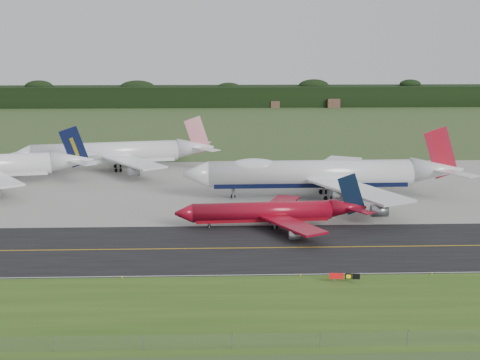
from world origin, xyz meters
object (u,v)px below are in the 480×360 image
jet_red_737 (273,212)px  jet_star_tail (117,153)px  jet_ba_747 (321,174)px  taxiway_sign (344,276)px

jet_red_737 → jet_star_tail: size_ratio=0.69×
jet_red_737 → jet_ba_747: bearing=61.0°
jet_star_tail → taxiway_sign: size_ratio=12.04×
jet_ba_747 → jet_star_tail: jet_ba_747 is taller
jet_ba_747 → jet_star_tail: bearing=146.5°
jet_ba_747 → jet_red_737: 30.49m
jet_ba_747 → jet_star_tail: (-58.76, 38.91, -0.81)m
jet_red_737 → jet_star_tail: jet_star_tail is taller
jet_ba_747 → taxiway_sign: bearing=-94.9°
jet_ba_747 → jet_star_tail: size_ratio=1.18×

